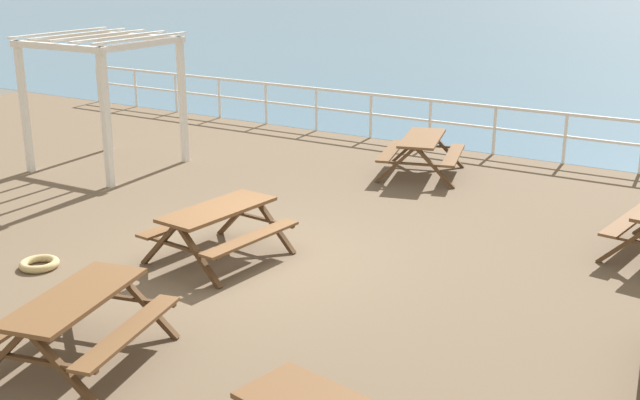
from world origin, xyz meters
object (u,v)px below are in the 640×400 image
picnic_table_mid_centre (76,312)px  lattice_pergola (102,70)px  picnic_table_near_right (218,220)px  picnic_table_far_right (422,146)px

picnic_table_mid_centre → lattice_pergola: (-5.84, 6.03, 1.41)m
picnic_table_near_right → picnic_table_far_right: same height
picnic_table_near_right → lattice_pergola: (-5.22, 2.88, 1.41)m
picnic_table_near_right → picnic_table_far_right: 5.70m
lattice_pergola → picnic_table_mid_centre: bearing=-47.5°
picnic_table_near_right → picnic_table_mid_centre: size_ratio=0.91×
picnic_table_far_right → lattice_pergola: (-5.78, -2.79, 1.41)m
picnic_table_near_right → picnic_table_mid_centre: same height
picnic_table_far_right → picnic_table_near_right: bearing=158.6°
picnic_table_near_right → picnic_table_far_right: (0.56, 5.67, 0.00)m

